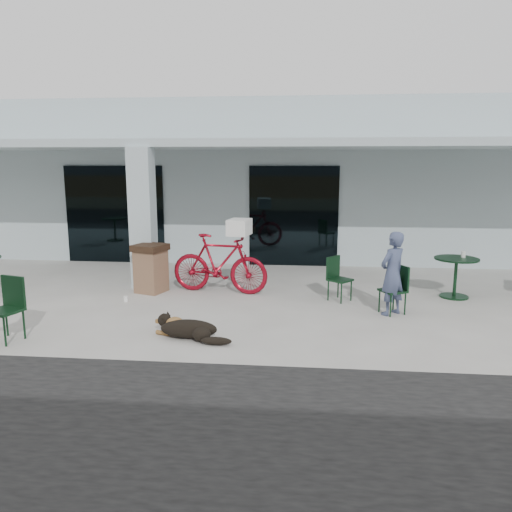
# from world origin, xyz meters

# --- Properties ---
(ground) EXTENTS (80.00, 80.00, 0.00)m
(ground) POSITION_xyz_m (0.00, 0.00, 0.00)
(ground) COLOR #B8B5AD
(ground) RESTS_ON ground
(building) EXTENTS (22.00, 7.00, 4.50)m
(building) POSITION_xyz_m (0.00, 8.50, 2.25)
(building) COLOR #A2B3B8
(building) RESTS_ON ground
(storefront_glass_left) EXTENTS (2.80, 0.06, 2.70)m
(storefront_glass_left) POSITION_xyz_m (-3.20, 4.98, 1.35)
(storefront_glass_left) COLOR black
(storefront_glass_left) RESTS_ON ground
(storefront_glass_right) EXTENTS (2.40, 0.06, 2.70)m
(storefront_glass_right) POSITION_xyz_m (1.80, 4.98, 1.35)
(storefront_glass_right) COLOR black
(storefront_glass_right) RESTS_ON ground
(column) EXTENTS (0.50, 0.50, 3.12)m
(column) POSITION_xyz_m (-1.50, 2.30, 1.56)
(column) COLOR #A2B3B8
(column) RESTS_ON ground
(overhang) EXTENTS (22.00, 2.80, 0.18)m
(overhang) POSITION_xyz_m (0.00, 3.60, 3.21)
(overhang) COLOR #A2B3B8
(overhang) RESTS_ON column
(bicycle) EXTENTS (2.20, 0.94, 1.28)m
(bicycle) POSITION_xyz_m (0.30, 1.90, 0.64)
(bicycle) COLOR maroon
(bicycle) RESTS_ON ground
(laundry_basket) EXTENTS (0.51, 0.63, 0.33)m
(laundry_basket) POSITION_xyz_m (0.74, 1.83, 1.45)
(laundry_basket) COLOR white
(laundry_basket) RESTS_ON bicycle
(dog) EXTENTS (1.12, 0.71, 0.36)m
(dog) POSITION_xyz_m (0.29, -1.00, 0.18)
(dog) COLOR black
(dog) RESTS_ON ground
(cup_near_dog) EXTENTS (0.11, 0.11, 0.11)m
(cup_near_dog) POSITION_xyz_m (-1.49, 1.00, 0.06)
(cup_near_dog) COLOR white
(cup_near_dog) RESTS_ON ground
(cafe_chair_near) EXTENTS (0.58, 0.61, 1.02)m
(cafe_chair_near) POSITION_xyz_m (-2.56, -1.40, 0.51)
(cafe_chair_near) COLOR #12331B
(cafe_chair_near) RESTS_ON ground
(cafe_table_far) EXTENTS (0.94, 0.94, 0.84)m
(cafe_table_far) POSITION_xyz_m (5.26, 2.00, 0.42)
(cafe_table_far) COLOR #12331B
(cafe_table_far) RESTS_ON ground
(cafe_chair_far_a) EXTENTS (0.60, 0.60, 0.90)m
(cafe_chair_far_a) POSITION_xyz_m (2.85, 1.50, 0.45)
(cafe_chair_far_a) COLOR #12331B
(cafe_chair_far_a) RESTS_ON ground
(cafe_chair_far_b) EXTENTS (0.59, 0.58, 0.91)m
(cafe_chair_far_b) POSITION_xyz_m (3.77, 0.71, 0.45)
(cafe_chair_far_b) COLOR #12331B
(cafe_chair_far_b) RESTS_ON ground
(person) EXTENTS (0.67, 0.66, 1.56)m
(person) POSITION_xyz_m (3.73, 0.64, 0.78)
(person) COLOR #3F496A
(person) RESTS_ON ground
(cup_on_table) EXTENTS (0.09, 0.09, 0.12)m
(cup_on_table) POSITION_xyz_m (5.42, 2.09, 0.90)
(cup_on_table) COLOR white
(cup_on_table) RESTS_ON cafe_table_far
(trash_receptacle) EXTENTS (0.79, 0.79, 1.05)m
(trash_receptacle) POSITION_xyz_m (-1.20, 1.80, 0.53)
(trash_receptacle) COLOR brown
(trash_receptacle) RESTS_ON ground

